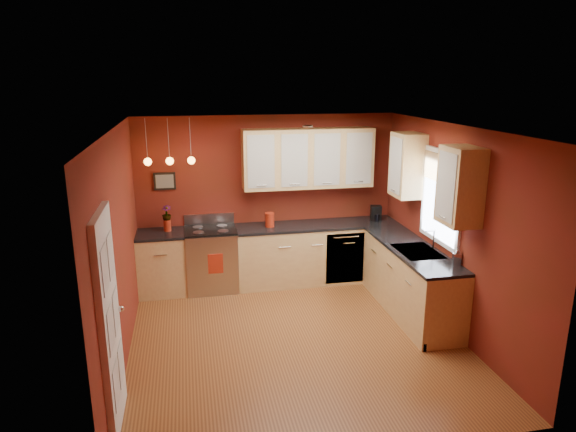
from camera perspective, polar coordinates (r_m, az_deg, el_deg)
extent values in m
plane|color=#94582B|center=(6.56, 0.85, -13.51)|extent=(4.20, 4.20, 0.00)
cube|color=beige|center=(5.77, 0.96, 9.73)|extent=(4.00, 4.20, 0.02)
cube|color=maroon|center=(8.03, -2.26, 1.89)|extent=(4.00, 0.02, 2.60)
cube|color=maroon|center=(4.16, 7.13, -11.39)|extent=(4.00, 0.02, 2.60)
cube|color=maroon|center=(5.97, -18.27, -3.66)|extent=(0.02, 4.20, 2.60)
cube|color=maroon|center=(6.73, 17.79, -1.49)|extent=(0.02, 4.20, 2.60)
cube|color=#DEBC77|center=(7.91, -13.78, -5.21)|extent=(0.70, 0.60, 0.90)
cube|color=#DEBC77|center=(8.13, 3.24, -4.19)|extent=(2.54, 0.60, 0.90)
cube|color=#DEBC77|center=(7.26, 13.44, -7.07)|extent=(0.60, 2.10, 0.90)
cube|color=black|center=(7.76, -14.00, -1.95)|extent=(0.70, 0.62, 0.04)
cube|color=black|center=(7.99, 3.29, -1.01)|extent=(2.54, 0.62, 0.04)
cube|color=black|center=(7.09, 13.68, -3.56)|extent=(0.62, 2.10, 0.04)
cube|color=#AFAEB3|center=(7.90, -8.48, -4.87)|extent=(0.76, 0.64, 0.92)
cube|color=black|center=(7.61, -8.36, -5.49)|extent=(0.55, 0.02, 0.32)
cylinder|color=#AFAEB3|center=(7.52, -8.43, -3.81)|extent=(0.60, 0.02, 0.02)
cube|color=black|center=(7.75, -8.61, -1.57)|extent=(0.76, 0.60, 0.03)
cylinder|color=gray|center=(7.60, -9.92, -1.79)|extent=(0.16, 0.16, 0.01)
cylinder|color=gray|center=(7.62, -7.21, -1.65)|extent=(0.16, 0.16, 0.01)
cylinder|color=gray|center=(7.87, -9.98, -1.21)|extent=(0.16, 0.16, 0.01)
cylinder|color=gray|center=(7.88, -7.37, -1.07)|extent=(0.16, 0.16, 0.01)
cube|color=#AFAEB3|center=(8.01, -8.75, -0.30)|extent=(0.76, 0.04, 0.16)
cube|color=#AFAEB3|center=(7.97, 6.35, -4.68)|extent=(0.60, 0.02, 0.80)
cube|color=gray|center=(6.97, 14.18, -3.98)|extent=(0.50, 0.70, 0.05)
cube|color=black|center=(7.12, 13.60, -3.62)|extent=(0.42, 0.30, 0.02)
cube|color=black|center=(6.83, 14.78, -4.52)|extent=(0.42, 0.30, 0.02)
cylinder|color=silver|center=(7.01, 15.90, -2.56)|extent=(0.02, 0.02, 0.28)
cylinder|color=silver|center=(6.94, 15.46, -1.58)|extent=(0.16, 0.02, 0.02)
cube|color=white|center=(6.89, 16.69, 1.99)|extent=(0.04, 1.02, 1.22)
cube|color=white|center=(6.88, 16.58, 1.99)|extent=(0.01, 0.90, 1.10)
cube|color=#9C784E|center=(6.81, 16.70, 5.02)|extent=(0.02, 0.96, 0.36)
cube|color=white|center=(4.96, -19.21, -11.11)|extent=(0.06, 0.82, 2.05)
cube|color=silver|center=(4.57, -19.69, -5.60)|extent=(0.00, 0.28, 0.40)
cube|color=silver|center=(4.90, -19.12, -4.12)|extent=(0.00, 0.28, 0.40)
cube|color=silver|center=(4.78, -19.09, -11.77)|extent=(0.00, 0.28, 0.40)
cube|color=silver|center=(5.11, -18.58, -9.96)|extent=(0.00, 0.28, 0.40)
cube|color=silver|center=(5.05, -18.53, -17.35)|extent=(0.00, 0.28, 0.40)
cube|color=silver|center=(5.36, -18.07, -15.30)|extent=(0.00, 0.28, 0.40)
sphere|color=silver|center=(5.26, -18.07, -9.76)|extent=(0.06, 0.06, 0.06)
cube|color=#DEBC77|center=(7.85, 2.25, 6.42)|extent=(2.00, 0.35, 0.90)
cube|color=#DEBC77|center=(6.78, 15.62, 4.46)|extent=(0.35, 1.95, 0.90)
cube|color=black|center=(7.85, -13.53, 3.78)|extent=(0.32, 0.03, 0.26)
cylinder|color=gray|center=(7.43, -15.48, 8.11)|extent=(0.01, 0.01, 0.60)
sphere|color=#FFA53F|center=(7.47, -15.32, 5.83)|extent=(0.11, 0.11, 0.11)
cylinder|color=gray|center=(7.42, -13.15, 8.25)|extent=(0.01, 0.01, 0.60)
sphere|color=#FFA53F|center=(7.46, -13.01, 5.96)|extent=(0.11, 0.11, 0.11)
cylinder|color=gray|center=(7.41, -10.81, 8.37)|extent=(0.01, 0.01, 0.60)
sphere|color=#FFA53F|center=(7.46, -10.69, 6.09)|extent=(0.11, 0.11, 0.11)
cylinder|color=#A02411|center=(7.79, -2.05, -0.48)|extent=(0.14, 0.14, 0.20)
cylinder|color=#A02411|center=(7.76, -2.05, 0.29)|extent=(0.15, 0.15, 0.02)
cylinder|color=#A02411|center=(7.79, -13.26, -1.03)|extent=(0.11, 0.11, 0.17)
imported|color=#A02411|center=(7.74, -13.35, 0.27)|extent=(0.13, 0.13, 0.23)
cube|color=black|center=(8.25, 9.73, 0.33)|extent=(0.19, 0.17, 0.24)
cylinder|color=black|center=(8.23, 9.83, -0.18)|extent=(0.11, 0.11, 0.11)
imported|color=silver|center=(6.58, 18.26, -4.22)|extent=(0.13, 0.13, 0.22)
cube|color=#A02411|center=(7.57, -8.05, -5.27)|extent=(0.22, 0.01, 0.30)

